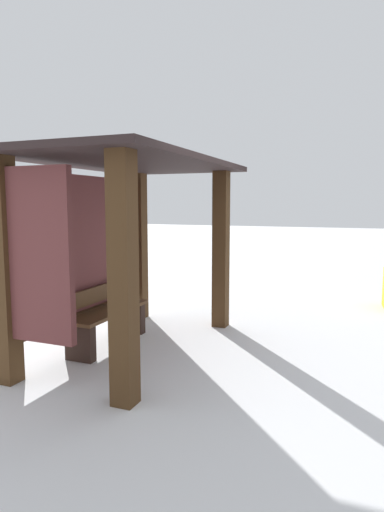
{
  "coord_description": "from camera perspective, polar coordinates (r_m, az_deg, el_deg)",
  "views": [
    {
      "loc": [
        -4.66,
        -2.63,
        1.8
      ],
      "look_at": [
        0.37,
        -0.62,
        1.15
      ],
      "focal_mm": 30.9,
      "sensor_mm": 36.0,
      "label": 1
    }
  ],
  "objects": [
    {
      "name": "ground_plane",
      "position": [
        5.65,
        -7.42,
        -11.8
      ],
      "size": [
        60.0,
        60.0,
        0.0
      ],
      "primitive_type": "plane",
      "color": "silver"
    },
    {
      "name": "bus_shelter",
      "position": [
        5.37,
        -10.14,
        4.48
      ],
      "size": [
        3.33,
        1.93,
        2.32
      ],
      "color": "#442C17",
      "rests_on": "ground"
    },
    {
      "name": "bench_left_inside",
      "position": [
        5.74,
        -10.99,
        -7.83
      ],
      "size": [
        1.4,
        0.41,
        0.74
      ],
      "color": "#50341E",
      "rests_on": "ground"
    }
  ]
}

